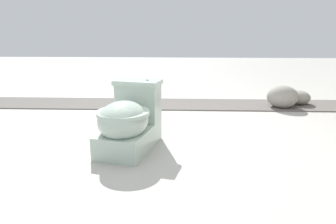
# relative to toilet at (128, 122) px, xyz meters

# --- Properties ---
(ground_plane) EXTENTS (14.00, 14.00, 0.00)m
(ground_plane) POSITION_rel_toilet_xyz_m (-0.10, 0.13, -0.22)
(ground_plane) COLOR #A8A59E
(gravel_strip) EXTENTS (0.56, 8.00, 0.01)m
(gravel_strip) POSITION_rel_toilet_xyz_m (-1.45, 0.63, -0.21)
(gravel_strip) COLOR #605B56
(gravel_strip) RESTS_ON ground
(toilet) EXTENTS (0.70, 0.51, 0.52)m
(toilet) POSITION_rel_toilet_xyz_m (0.00, 0.00, 0.00)
(toilet) COLOR #B2C6B7
(toilet) RESTS_ON ground
(boulder_near) EXTENTS (0.33, 0.35, 0.17)m
(boulder_near) POSITION_rel_toilet_xyz_m (-1.52, 1.80, -0.13)
(boulder_near) COLOR gray
(boulder_near) RESTS_ON ground
(boulder_far) EXTENTS (0.38, 0.41, 0.26)m
(boulder_far) POSITION_rel_toilet_xyz_m (-1.35, 1.56, -0.09)
(boulder_far) COLOR gray
(boulder_far) RESTS_ON ground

